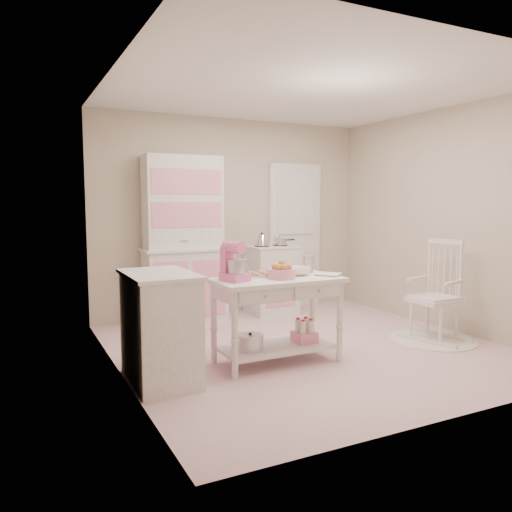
% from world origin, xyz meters
% --- Properties ---
extents(room_shell, '(3.84, 3.84, 2.62)m').
position_xyz_m(room_shell, '(0.00, 0.00, 1.65)').
color(room_shell, '#C57B8A').
rests_on(room_shell, ground).
extents(door, '(0.82, 0.05, 2.04)m').
position_xyz_m(door, '(0.95, 1.87, 1.02)').
color(door, white).
rests_on(door, ground).
extents(hutch, '(1.06, 0.50, 2.08)m').
position_xyz_m(hutch, '(-0.77, 1.66, 1.04)').
color(hutch, white).
rests_on(hutch, ground).
extents(stove, '(0.62, 0.57, 0.92)m').
position_xyz_m(stove, '(0.43, 1.61, 0.46)').
color(stove, white).
rests_on(stove, ground).
extents(base_cabinet, '(0.54, 0.84, 0.92)m').
position_xyz_m(base_cabinet, '(-1.63, -0.28, 0.46)').
color(base_cabinet, white).
rests_on(base_cabinet, ground).
extents(lace_rug, '(0.92, 0.92, 0.01)m').
position_xyz_m(lace_rug, '(1.37, -0.38, 0.01)').
color(lace_rug, white).
rests_on(lace_rug, ground).
extents(rocking_chair, '(0.66, 0.83, 1.10)m').
position_xyz_m(rocking_chair, '(1.37, -0.38, 0.55)').
color(rocking_chair, white).
rests_on(rocking_chair, ground).
extents(work_table, '(1.20, 0.60, 0.80)m').
position_xyz_m(work_table, '(-0.52, -0.28, 0.40)').
color(work_table, white).
rests_on(work_table, ground).
extents(stand_mixer, '(0.27, 0.32, 0.34)m').
position_xyz_m(stand_mixer, '(-0.94, -0.26, 0.97)').
color(stand_mixer, pink).
rests_on(stand_mixer, work_table).
extents(cookie_tray, '(0.34, 0.24, 0.02)m').
position_xyz_m(cookie_tray, '(-0.67, -0.10, 0.81)').
color(cookie_tray, silver).
rests_on(cookie_tray, work_table).
extents(bread_basket, '(0.25, 0.25, 0.09)m').
position_xyz_m(bread_basket, '(-0.50, -0.33, 0.85)').
color(bread_basket, pink).
rests_on(bread_basket, work_table).
extents(mixing_bowl, '(0.25, 0.25, 0.08)m').
position_xyz_m(mixing_bowl, '(-0.26, -0.20, 0.84)').
color(mixing_bowl, white).
rests_on(mixing_bowl, work_table).
extents(metal_pitcher, '(0.10, 0.10, 0.17)m').
position_xyz_m(metal_pitcher, '(-0.08, -0.12, 0.89)').
color(metal_pitcher, silver).
rests_on(metal_pitcher, work_table).
extents(recipe_book, '(0.28, 0.29, 0.02)m').
position_xyz_m(recipe_book, '(-0.07, -0.40, 0.81)').
color(recipe_book, white).
rests_on(recipe_book, work_table).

